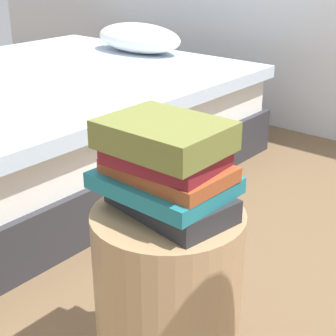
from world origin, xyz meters
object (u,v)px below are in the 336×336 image
object	(u,v)px
book_maroon	(167,157)
book_teal	(165,182)
bed	(28,124)
book_charcoal	(171,201)
side_table	(168,304)
book_olive	(165,135)
book_rust	(165,170)

from	to	relation	value
book_maroon	book_teal	bearing A→B (deg)	138.88
bed	book_teal	size ratio (longest dim) A/B	7.28
book_teal	book_maroon	size ratio (longest dim) A/B	1.22
book_charcoal	book_teal	xyz separation A→B (m)	(-0.01, -0.00, 0.04)
side_table	book_teal	xyz separation A→B (m)	(-0.01, 0.00, 0.31)
side_table	book_olive	world-z (taller)	book_olive
bed	book_maroon	distance (m)	1.57
side_table	bed	bearing A→B (deg)	156.40
side_table	book_charcoal	xyz separation A→B (m)	(0.00, 0.01, 0.27)
book_teal	book_rust	bearing A→B (deg)	-49.06
book_teal	book_rust	xyz separation A→B (m)	(0.01, -0.01, 0.03)
book_maroon	book_rust	bearing A→B (deg)	150.63
bed	book_rust	xyz separation A→B (m)	(1.38, -0.61, 0.35)
book_charcoal	book_rust	size ratio (longest dim) A/B	1.06
book_maroon	book_charcoal	bearing A→B (deg)	92.53
book_teal	book_rust	size ratio (longest dim) A/B	1.08
book_teal	book_olive	size ratio (longest dim) A/B	1.13
book_olive	side_table	bearing A→B (deg)	104.41
bed	book_teal	world-z (taller)	bed
bed	book_charcoal	bearing A→B (deg)	-23.79
book_charcoal	book_olive	xyz separation A→B (m)	(-0.00, -0.02, 0.16)
book_maroon	book_olive	xyz separation A→B (m)	(-0.00, -0.00, 0.05)
book_charcoal	book_rust	bearing A→B (deg)	-119.33
book_charcoal	book_teal	distance (m)	0.05
bed	book_charcoal	world-z (taller)	bed
bed	side_table	bearing A→B (deg)	-24.11
side_table	book_teal	distance (m)	0.31
book_charcoal	book_maroon	world-z (taller)	book_maroon
side_table	book_rust	bearing A→B (deg)	-149.50
book_charcoal	book_teal	bearing A→B (deg)	-161.05
book_charcoal	book_olive	bearing A→B (deg)	-82.06
book_charcoal	book_maroon	size ratio (longest dim) A/B	1.20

